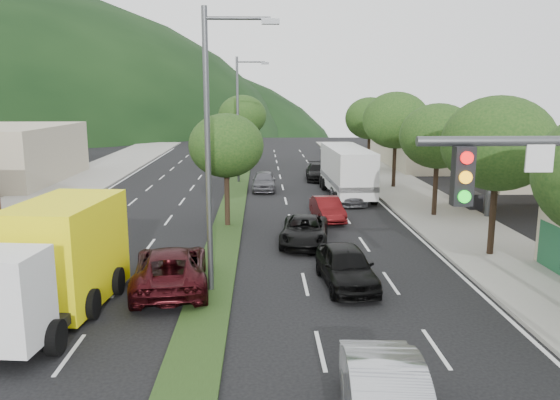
{
  "coord_description": "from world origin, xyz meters",
  "views": [
    {
      "loc": [
        1.86,
        -11.01,
        7.12
      ],
      "look_at": [
        2.73,
        14.13,
        2.22
      ],
      "focal_mm": 35.0,
      "sensor_mm": 36.0,
      "label": 1
    }
  ],
  "objects_px": {
    "car_queue_d": "(305,231)",
    "tree_r_e": "(370,118)",
    "streetlight_mid": "(240,114)",
    "box_truck": "(55,264)",
    "car_queue_f": "(318,172)",
    "tree_r_d": "(396,120)",
    "streetlight_near": "(213,139)",
    "car_queue_e": "(264,181)",
    "tree_r_c": "(438,136)",
    "tree_med_far": "(242,116)",
    "car_queue_b": "(347,193)",
    "suv_maroon": "(171,268)",
    "car_queue_a": "(346,266)",
    "tree_r_b": "(498,144)",
    "car_queue_c": "(327,209)",
    "motorhome": "(347,170)",
    "tree_med_near": "(226,146)"
  },
  "relations": [
    {
      "from": "box_truck",
      "to": "tree_r_d",
      "type": "bearing_deg",
      "value": -119.04
    },
    {
      "from": "tree_r_b",
      "to": "tree_r_c",
      "type": "bearing_deg",
      "value": 90.0
    },
    {
      "from": "tree_r_e",
      "to": "car_queue_d",
      "type": "height_order",
      "value": "tree_r_e"
    },
    {
      "from": "streetlight_mid",
      "to": "car_queue_c",
      "type": "bearing_deg",
      "value": -68.27
    },
    {
      "from": "tree_r_b",
      "to": "streetlight_mid",
      "type": "xyz_separation_m",
      "value": [
        -11.79,
        21.0,
        0.55
      ]
    },
    {
      "from": "streetlight_mid",
      "to": "box_truck",
      "type": "distance_m",
      "value": 27.59
    },
    {
      "from": "car_queue_c",
      "to": "car_queue_b",
      "type": "bearing_deg",
      "value": 63.08
    },
    {
      "from": "tree_r_c",
      "to": "motorhome",
      "type": "relative_size",
      "value": 0.72
    },
    {
      "from": "car_queue_b",
      "to": "motorhome",
      "type": "distance_m",
      "value": 2.82
    },
    {
      "from": "car_queue_b",
      "to": "car_queue_c",
      "type": "relative_size",
      "value": 1.12
    },
    {
      "from": "car_queue_d",
      "to": "tree_r_e",
      "type": "bearing_deg",
      "value": 79.86
    },
    {
      "from": "tree_r_d",
      "to": "streetlight_near",
      "type": "height_order",
      "value": "streetlight_near"
    },
    {
      "from": "car_queue_b",
      "to": "tree_r_e",
      "type": "bearing_deg",
      "value": 68.53
    },
    {
      "from": "tree_r_c",
      "to": "car_queue_b",
      "type": "height_order",
      "value": "tree_r_c"
    },
    {
      "from": "streetlight_mid",
      "to": "car_queue_a",
      "type": "distance_m",
      "value": 25.41
    },
    {
      "from": "tree_r_b",
      "to": "streetlight_mid",
      "type": "bearing_deg",
      "value": 119.32
    },
    {
      "from": "car_queue_f",
      "to": "car_queue_e",
      "type": "bearing_deg",
      "value": -128.96
    },
    {
      "from": "streetlight_near",
      "to": "car_queue_f",
      "type": "height_order",
      "value": "streetlight_near"
    },
    {
      "from": "tree_r_c",
      "to": "streetlight_mid",
      "type": "xyz_separation_m",
      "value": [
        -11.79,
        13.0,
        0.84
      ]
    },
    {
      "from": "car_queue_f",
      "to": "car_queue_d",
      "type": "bearing_deg",
      "value": -94.29
    },
    {
      "from": "streetlight_mid",
      "to": "car_queue_d",
      "type": "distance_m",
      "value": 19.6
    },
    {
      "from": "car_queue_c",
      "to": "car_queue_d",
      "type": "xyz_separation_m",
      "value": [
        -1.7,
        -5.0,
        -0.0
      ]
    },
    {
      "from": "tree_r_c",
      "to": "tree_r_d",
      "type": "relative_size",
      "value": 0.9
    },
    {
      "from": "tree_med_far",
      "to": "car_queue_b",
      "type": "xyz_separation_m",
      "value": [
        7.57,
        -19.6,
        -4.36
      ]
    },
    {
      "from": "car_queue_b",
      "to": "car_queue_d",
      "type": "distance_m",
      "value": 10.64
    },
    {
      "from": "tree_r_e",
      "to": "box_truck",
      "type": "relative_size",
      "value": 0.88
    },
    {
      "from": "streetlight_mid",
      "to": "box_truck",
      "type": "height_order",
      "value": "streetlight_mid"
    },
    {
      "from": "suv_maroon",
      "to": "tree_r_b",
      "type": "bearing_deg",
      "value": -172.44
    },
    {
      "from": "suv_maroon",
      "to": "box_truck",
      "type": "bearing_deg",
      "value": 27.8
    },
    {
      "from": "tree_r_d",
      "to": "motorhome",
      "type": "height_order",
      "value": "tree_r_d"
    },
    {
      "from": "tree_r_b",
      "to": "streetlight_near",
      "type": "relative_size",
      "value": 0.69
    },
    {
      "from": "tree_r_d",
      "to": "car_queue_c",
      "type": "relative_size",
      "value": 1.79
    },
    {
      "from": "streetlight_near",
      "to": "car_queue_b",
      "type": "distance_m",
      "value": 18.64
    },
    {
      "from": "car_queue_e",
      "to": "box_truck",
      "type": "relative_size",
      "value": 0.56
    },
    {
      "from": "car_queue_a",
      "to": "car_queue_e",
      "type": "relative_size",
      "value": 1.06
    },
    {
      "from": "suv_maroon",
      "to": "streetlight_near",
      "type": "bearing_deg",
      "value": 157.85
    },
    {
      "from": "tree_r_c",
      "to": "car_queue_f",
      "type": "height_order",
      "value": "tree_r_c"
    },
    {
      "from": "streetlight_mid",
      "to": "car_queue_b",
      "type": "distance_m",
      "value": 12.35
    },
    {
      "from": "tree_r_c",
      "to": "box_truck",
      "type": "relative_size",
      "value": 0.85
    },
    {
      "from": "streetlight_mid",
      "to": "box_truck",
      "type": "bearing_deg",
      "value": -100.64
    },
    {
      "from": "car_queue_c",
      "to": "streetlight_mid",
      "type": "bearing_deg",
      "value": 106.01
    },
    {
      "from": "car_queue_a",
      "to": "car_queue_d",
      "type": "height_order",
      "value": "car_queue_a"
    },
    {
      "from": "tree_r_b",
      "to": "tree_med_near",
      "type": "xyz_separation_m",
      "value": [
        -12.0,
        6.0,
        -0.61
      ]
    },
    {
      "from": "tree_r_d",
      "to": "car_queue_b",
      "type": "height_order",
      "value": "tree_r_d"
    },
    {
      "from": "car_queue_c",
      "to": "car_queue_d",
      "type": "distance_m",
      "value": 5.28
    },
    {
      "from": "car_queue_a",
      "to": "tree_r_b",
      "type": "bearing_deg",
      "value": 22.06
    },
    {
      "from": "tree_med_far",
      "to": "streetlight_near",
      "type": "distance_m",
      "value": 36.01
    },
    {
      "from": "tree_r_d",
      "to": "streetlight_mid",
      "type": "distance_m",
      "value": 12.18
    },
    {
      "from": "streetlight_near",
      "to": "tree_r_c",
      "type": "bearing_deg",
      "value": 45.49
    },
    {
      "from": "tree_med_far",
      "to": "car_queue_f",
      "type": "height_order",
      "value": "tree_med_far"
    }
  ]
}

